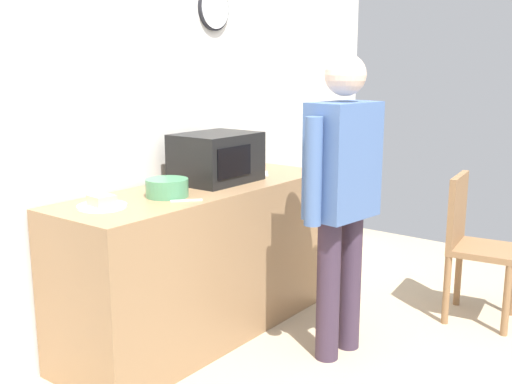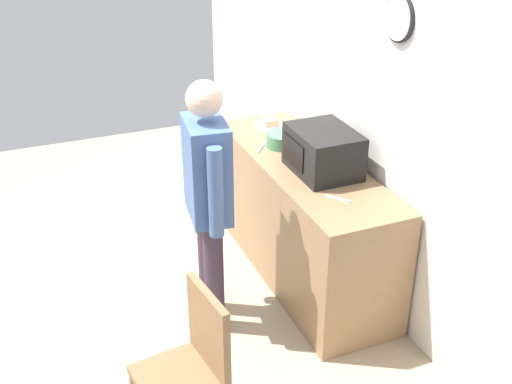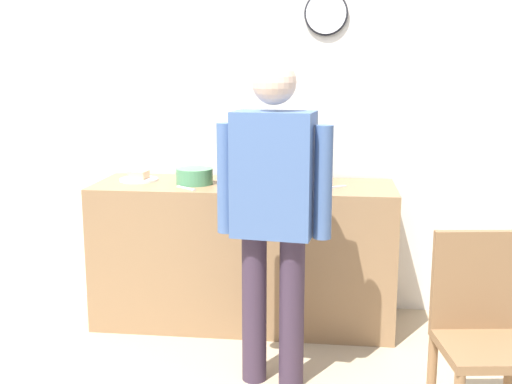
{
  "view_description": "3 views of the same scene",
  "coord_description": "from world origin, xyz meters",
  "views": [
    {
      "loc": [
        -2.35,
        -1.16,
        1.62
      ],
      "look_at": [
        0.32,
        0.89,
        0.91
      ],
      "focal_mm": 42.28,
      "sensor_mm": 36.0,
      "label": 1
    },
    {
      "loc": [
        3.83,
        -0.63,
        2.8
      ],
      "look_at": [
        0.37,
        0.79,
        0.84
      ],
      "focal_mm": 44.89,
      "sensor_mm": 36.0,
      "label": 2
    },
    {
      "loc": [
        0.77,
        -2.67,
        1.64
      ],
      "look_at": [
        0.34,
        0.91,
        0.93
      ],
      "focal_mm": 44.28,
      "sensor_mm": 36.0,
      "label": 3
    }
  ],
  "objects": [
    {
      "name": "back_wall",
      "position": [
        0.0,
        1.6,
        1.3
      ],
      "size": [
        5.4,
        0.13,
        2.6
      ],
      "color": "silver",
      "rests_on": "ground_plane"
    },
    {
      "name": "kitchen_counter",
      "position": [
        0.22,
        1.22,
        0.46
      ],
      "size": [
        1.9,
        0.62,
        0.92
      ],
      "primitive_type": "cube",
      "color": "#93704C",
      "rests_on": "ground_plane"
    },
    {
      "name": "microwave",
      "position": [
        0.4,
        1.26,
        1.07
      ],
      "size": [
        0.5,
        0.39,
        0.3
      ],
      "color": "black",
      "rests_on": "kitchen_counter"
    },
    {
      "name": "sandwich_plate",
      "position": [
        -0.48,
        1.26,
        0.94
      ],
      "size": [
        0.25,
        0.25,
        0.07
      ],
      "color": "white",
      "rests_on": "kitchen_counter"
    },
    {
      "name": "salad_bowl",
      "position": [
        -0.09,
        1.19,
        0.97
      ],
      "size": [
        0.23,
        0.23,
        0.1
      ],
      "primitive_type": "cylinder",
      "color": "#4C8E60",
      "rests_on": "kitchen_counter"
    },
    {
      "name": "fork_utensil",
      "position": [
        -0.11,
        1.03,
        0.92
      ],
      "size": [
        0.14,
        0.12,
        0.01
      ],
      "primitive_type": "cube",
      "rotation": [
        0.0,
        0.0,
        2.45
      ],
      "color": "silver",
      "rests_on": "kitchen_counter"
    },
    {
      "name": "spoon_utensil",
      "position": [
        0.79,
        1.17,
        0.92
      ],
      "size": [
        0.15,
        0.12,
        0.01
      ],
      "primitive_type": "cube",
      "rotation": [
        0.0,
        0.0,
        0.67
      ],
      "color": "silver",
      "rests_on": "kitchen_counter"
    },
    {
      "name": "person_standing",
      "position": [
        0.48,
        0.42,
        0.98
      ],
      "size": [
        0.59,
        0.29,
        1.68
      ],
      "color": "#3A2B3E",
      "rests_on": "ground_plane"
    },
    {
      "name": "wooden_chair",
      "position": [
        1.44,
        -0.0,
        0.52
      ],
      "size": [
        0.45,
        0.45,
        0.94
      ],
      "color": "olive",
      "rests_on": "ground_plane"
    }
  ]
}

